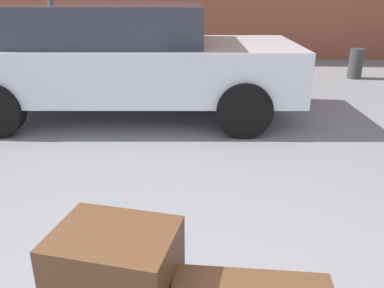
% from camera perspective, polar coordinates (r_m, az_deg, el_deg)
% --- Properties ---
extents(duffel_bag_brown_topmost_pile, '(0.47, 0.39, 0.26)m').
position_cam_1_polar(duffel_bag_brown_topmost_pile, '(1.48, -11.00, -16.62)').
color(duffel_bag_brown_topmost_pile, '#51331E').
rests_on(duffel_bag_brown_topmost_pile, suitcase_charcoal_center).
extents(parked_car, '(4.39, 2.10, 1.42)m').
position_cam_1_polar(parked_car, '(5.31, -9.81, 12.10)').
color(parked_car, silver).
rests_on(parked_car, ground_plane).
extents(bollard_kerb_near, '(0.26, 0.26, 0.56)m').
position_cam_1_polar(bollard_kerb_near, '(8.25, 22.60, 10.68)').
color(bollard_kerb_near, '#383838').
rests_on(bollard_kerb_near, ground_plane).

